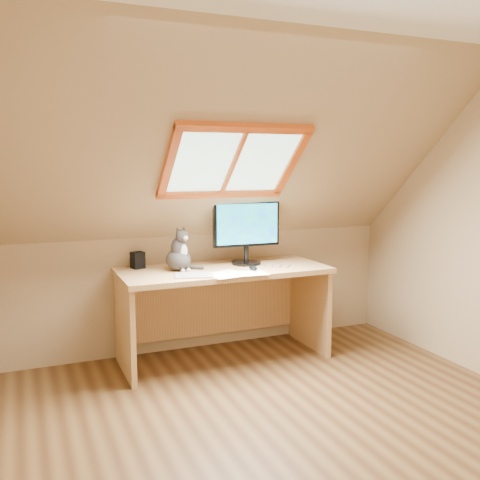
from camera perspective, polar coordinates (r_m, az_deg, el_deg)
name	(u,v)px	position (r m, az deg, el deg)	size (l,w,h in m)	color
ground	(299,437)	(3.40, 6.30, -20.13)	(3.50, 3.50, 0.00)	brown
room_shell	(311,197)	(2.92, 7.61, 4.62)	(3.52, 3.52, 2.41)	#A18660
desk	(220,294)	(4.47, -2.10, -5.73)	(1.68, 0.74, 0.77)	tan
monitor	(247,228)	(4.46, 0.70, 1.27)	(0.58, 0.24, 0.53)	black
cat	(179,254)	(4.26, -6.54, -1.54)	(0.27, 0.29, 0.36)	#3B3734
desk_speaker	(138,260)	(4.40, -10.87, -2.12)	(0.09, 0.09, 0.13)	black
graphics_tablet	(194,275)	(4.05, -4.96, -3.77)	(0.28, 0.20, 0.01)	#B2B2B7
mouse	(253,268)	(4.25, 1.40, -3.02)	(0.06, 0.11, 0.03)	black
papers	(234,274)	(4.11, -0.60, -3.61)	(0.35, 0.30, 0.01)	white
cables	(267,267)	(4.37, 2.92, -2.88)	(0.51, 0.26, 0.01)	silver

